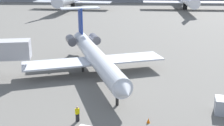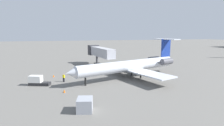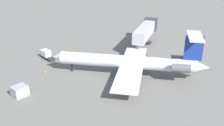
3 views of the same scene
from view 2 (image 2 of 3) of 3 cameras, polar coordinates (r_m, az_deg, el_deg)
ground_plane at (r=40.07m, az=9.20°, el=-5.66°), size 400.00×400.00×0.10m
regional_jet at (r=42.75m, az=6.41°, el=-0.61°), size 21.37×28.96×8.60m
jet_bridge at (r=57.93m, az=-3.83°, el=3.41°), size 15.78×5.46×5.96m
ground_crew_marshaller at (r=40.49m, az=-14.44°, el=-4.36°), size 0.47×0.47×1.69m
baggage_tug_lead at (r=39.49m, az=-21.70°, el=-5.11°), size 2.65×4.24×1.90m
cargo_container_uld at (r=25.39m, az=-8.26°, el=-12.42°), size 2.76×2.45×1.73m
traffic_cone_near at (r=33.57m, az=-14.29°, el=-8.22°), size 0.36×0.36×0.55m
traffic_cone_mid at (r=45.45m, az=-17.32°, el=-3.76°), size 0.36×0.36×0.55m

